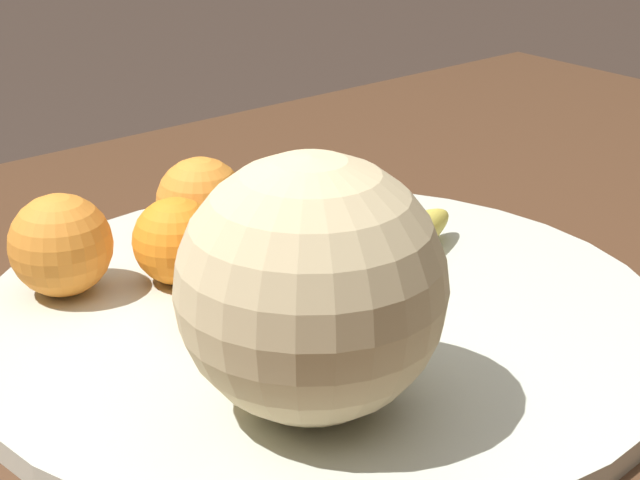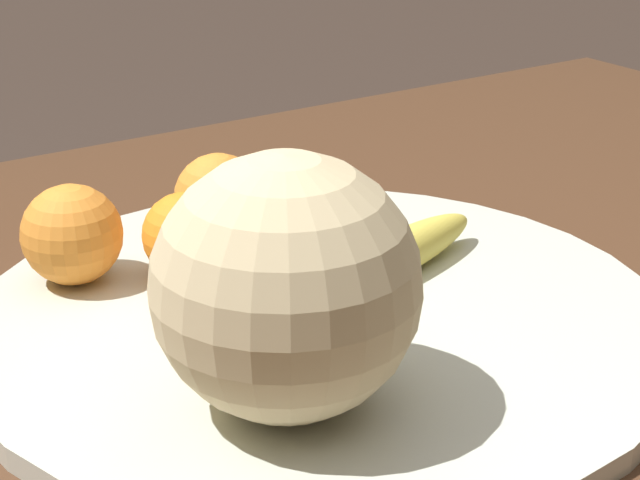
{
  "view_description": "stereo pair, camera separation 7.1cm",
  "coord_description": "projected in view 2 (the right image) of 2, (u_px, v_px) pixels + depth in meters",
  "views": [
    {
      "loc": [
        0.49,
        0.54,
        1.1
      ],
      "look_at": [
        0.07,
        0.03,
        0.82
      ],
      "focal_mm": 60.0,
      "sensor_mm": 36.0,
      "label": 1
    },
    {
      "loc": [
        0.43,
        0.58,
        1.1
      ],
      "look_at": [
        0.07,
        0.03,
        0.82
      ],
      "focal_mm": 60.0,
      "sensor_mm": 36.0,
      "label": 2
    }
  ],
  "objects": [
    {
      "name": "orange_back_left",
      "position": [
        72.0,
        234.0,
        0.75
      ],
      "size": [
        0.07,
        0.07,
        0.07
      ],
      "color": "orange",
      "rests_on": "fruit_bowl"
    },
    {
      "name": "banana_bunch",
      "position": [
        324.0,
        242.0,
        0.79
      ],
      "size": [
        0.23,
        0.21,
        0.03
      ],
      "rotation": [
        0.0,
        0.0,
        3.67
      ],
      "color": "#473819",
      "rests_on": "fruit_bowl"
    },
    {
      "name": "orange_mid_center",
      "position": [
        225.0,
        271.0,
        0.7
      ],
      "size": [
        0.07,
        0.07,
        0.07
      ],
      "color": "orange",
      "rests_on": "fruit_bowl"
    },
    {
      "name": "melon",
      "position": [
        286.0,
        286.0,
        0.58
      ],
      "size": [
        0.15,
        0.15,
        0.15
      ],
      "color": "beige",
      "rests_on": "fruit_bowl"
    },
    {
      "name": "orange_front_left",
      "position": [
        185.0,
        235.0,
        0.76
      ],
      "size": [
        0.06,
        0.06,
        0.06
      ],
      "color": "orange",
      "rests_on": "fruit_bowl"
    },
    {
      "name": "fruit_bowl",
      "position": [
        320.0,
        317.0,
        0.73
      ],
      "size": [
        0.48,
        0.48,
        0.02
      ],
      "color": "beige",
      "rests_on": "kitchen_table"
    },
    {
      "name": "orange_front_right",
      "position": [
        219.0,
        198.0,
        0.83
      ],
      "size": [
        0.07,
        0.07,
        0.07
      ],
      "color": "orange",
      "rests_on": "fruit_bowl"
    },
    {
      "name": "kitchen_table",
      "position": [
        372.0,
        407.0,
        0.84
      ],
      "size": [
        1.37,
        0.88,
        0.76
      ],
      "color": "#4C301E",
      "rests_on": "ground_plane"
    }
  ]
}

